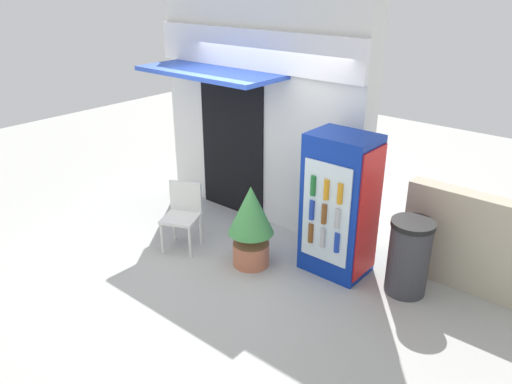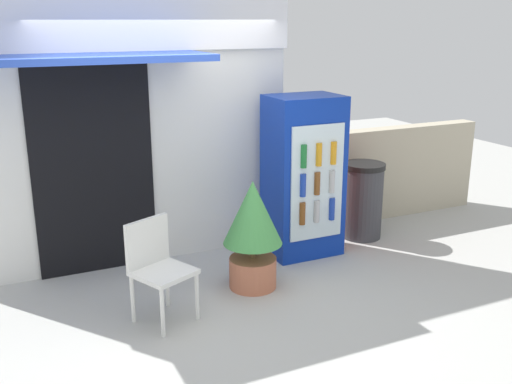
{
  "view_description": "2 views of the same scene",
  "coord_description": "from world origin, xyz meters",
  "px_view_note": "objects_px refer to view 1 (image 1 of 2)",
  "views": [
    {
      "loc": [
        4.08,
        -3.89,
        3.37
      ],
      "look_at": [
        0.44,
        0.45,
        0.9
      ],
      "focal_mm": 34.94,
      "sensor_mm": 36.0,
      "label": 1
    },
    {
      "loc": [
        -1.65,
        -4.52,
        2.51
      ],
      "look_at": [
        0.62,
        0.34,
        0.92
      ],
      "focal_mm": 41.23,
      "sensor_mm": 36.0,
      "label": 2
    }
  ],
  "objects_px": {
    "potted_plant_near_shop": "(251,221)",
    "trash_bin": "(409,257)",
    "plastic_chair": "(183,211)",
    "drink_cooler": "(340,206)"
  },
  "relations": [
    {
      "from": "potted_plant_near_shop",
      "to": "trash_bin",
      "type": "bearing_deg",
      "value": 21.69
    },
    {
      "from": "drink_cooler",
      "to": "potted_plant_near_shop",
      "type": "relative_size",
      "value": 1.63
    },
    {
      "from": "plastic_chair",
      "to": "trash_bin",
      "type": "bearing_deg",
      "value": 18.32
    },
    {
      "from": "drink_cooler",
      "to": "potted_plant_near_shop",
      "type": "height_order",
      "value": "drink_cooler"
    },
    {
      "from": "trash_bin",
      "to": "potted_plant_near_shop",
      "type": "bearing_deg",
      "value": -158.31
    },
    {
      "from": "drink_cooler",
      "to": "potted_plant_near_shop",
      "type": "distance_m",
      "value": 1.09
    },
    {
      "from": "drink_cooler",
      "to": "plastic_chair",
      "type": "xyz_separation_m",
      "value": [
        -1.88,
        -0.8,
        -0.36
      ]
    },
    {
      "from": "drink_cooler",
      "to": "plastic_chair",
      "type": "bearing_deg",
      "value": -156.98
    },
    {
      "from": "drink_cooler",
      "to": "potted_plant_near_shop",
      "type": "xyz_separation_m",
      "value": [
        -0.88,
        -0.58,
        -0.26
      ]
    },
    {
      "from": "drink_cooler",
      "to": "plastic_chair",
      "type": "distance_m",
      "value": 2.07
    }
  ]
}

